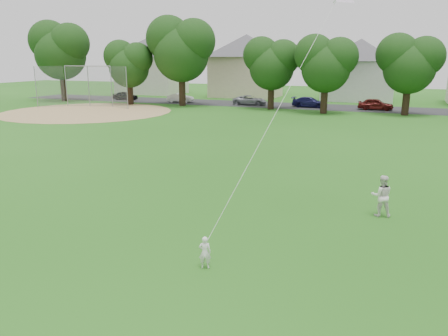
% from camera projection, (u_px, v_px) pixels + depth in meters
% --- Properties ---
extents(ground, '(160.00, 160.00, 0.00)m').
position_uv_depth(ground, '(200.00, 261.00, 12.55)').
color(ground, '#1F5713').
rests_on(ground, ground).
extents(street, '(90.00, 7.00, 0.01)m').
position_uv_depth(street, '(350.00, 108.00, 50.48)').
color(street, '#2D2D30').
rests_on(street, ground).
extents(dirt_infield, '(18.00, 18.00, 0.02)m').
position_uv_depth(dirt_infield, '(87.00, 112.00, 46.98)').
color(dirt_infield, '#9E7F51').
rests_on(dirt_infield, ground).
extents(toddler, '(0.40, 0.32, 0.94)m').
position_uv_depth(toddler, '(205.00, 252.00, 12.05)').
color(toddler, white).
rests_on(toddler, ground).
extents(older_boy, '(0.86, 0.73, 1.55)m').
position_uv_depth(older_boy, '(382.00, 196.00, 15.98)').
color(older_boy, silver).
rests_on(older_boy, ground).
extents(kite, '(1.80, 3.35, 9.43)m').
position_uv_depth(kite, '(279.00, 107.00, 13.22)').
color(kite, silver).
rests_on(kite, ground).
extents(baseball_backstop, '(10.48, 3.93, 4.72)m').
position_uv_depth(baseball_backstop, '(87.00, 87.00, 51.18)').
color(baseball_backstop, gray).
rests_on(baseball_backstop, ground).
extents(tree_row, '(81.55, 8.12, 10.83)m').
position_uv_depth(tree_row, '(346.00, 51.00, 44.13)').
color(tree_row, black).
rests_on(tree_row, ground).
extents(parked_cars, '(71.36, 2.40, 1.29)m').
position_uv_depth(parked_cars, '(406.00, 106.00, 47.31)').
color(parked_cars, black).
rests_on(parked_cars, ground).
extents(house_row, '(77.44, 14.16, 10.54)m').
position_uv_depth(house_row, '(344.00, 62.00, 58.96)').
color(house_row, silver).
rests_on(house_row, ground).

